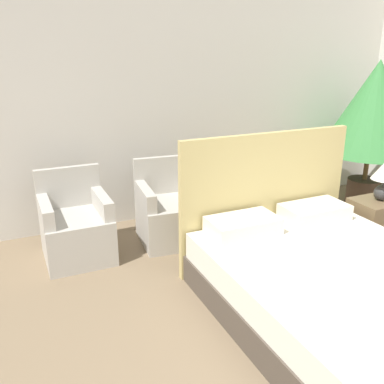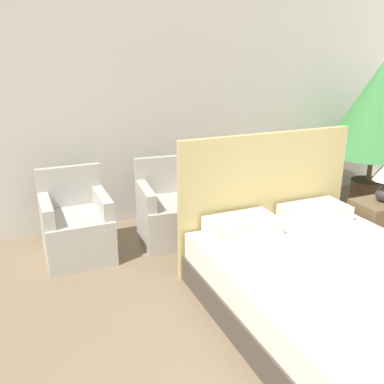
{
  "view_description": "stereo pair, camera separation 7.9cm",
  "coord_description": "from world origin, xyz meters",
  "px_view_note": "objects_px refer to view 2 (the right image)",
  "views": [
    {
      "loc": [
        -2.03,
        -0.86,
        1.98
      ],
      "look_at": [
        -0.45,
        2.66,
        0.65
      ],
      "focal_mm": 40.0,
      "sensor_mm": 36.0,
      "label": 1
    },
    {
      "loc": [
        -1.96,
        -0.89,
        1.98
      ],
      "look_at": [
        -0.45,
        2.66,
        0.65
      ],
      "focal_mm": 40.0,
      "sensor_mm": 36.0,
      "label": 2
    }
  ],
  "objects_px": {
    "potted_palm": "(378,111)",
    "nightstand": "(380,226)",
    "bed": "(332,285)",
    "armchair_near_window_right": "(171,215)",
    "armchair_near_window_left": "(77,230)"
  },
  "relations": [
    {
      "from": "bed",
      "to": "nightstand",
      "type": "distance_m",
      "value": 1.4
    },
    {
      "from": "armchair_near_window_right",
      "to": "nightstand",
      "type": "bearing_deg",
      "value": -24.38
    },
    {
      "from": "potted_palm",
      "to": "nightstand",
      "type": "bearing_deg",
      "value": -129.46
    },
    {
      "from": "bed",
      "to": "potted_palm",
      "type": "bearing_deg",
      "value": 40.42
    },
    {
      "from": "potted_palm",
      "to": "armchair_near_window_right",
      "type": "bearing_deg",
      "value": 179.72
    },
    {
      "from": "bed",
      "to": "armchair_near_window_left",
      "type": "relative_size",
      "value": 2.53
    },
    {
      "from": "bed",
      "to": "armchair_near_window_right",
      "type": "height_order",
      "value": "bed"
    },
    {
      "from": "armchair_near_window_right",
      "to": "potted_palm",
      "type": "xyz_separation_m",
      "value": [
        2.7,
        -0.01,
        0.94
      ]
    },
    {
      "from": "nightstand",
      "to": "potted_palm",
      "type": "bearing_deg",
      "value": 50.54
    },
    {
      "from": "bed",
      "to": "nightstand",
      "type": "relative_size",
      "value": 3.85
    },
    {
      "from": "armchair_near_window_right",
      "to": "nightstand",
      "type": "height_order",
      "value": "armchair_near_window_right"
    },
    {
      "from": "armchair_near_window_left",
      "to": "armchair_near_window_right",
      "type": "xyz_separation_m",
      "value": [
        0.97,
        -0.0,
        0.0
      ]
    },
    {
      "from": "armchair_near_window_left",
      "to": "nightstand",
      "type": "relative_size",
      "value": 1.52
    },
    {
      "from": "bed",
      "to": "armchair_near_window_left",
      "type": "height_order",
      "value": "bed"
    },
    {
      "from": "potted_palm",
      "to": "nightstand",
      "type": "xyz_separation_m",
      "value": [
        -0.86,
        -1.04,
        -0.96
      ]
    }
  ]
}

